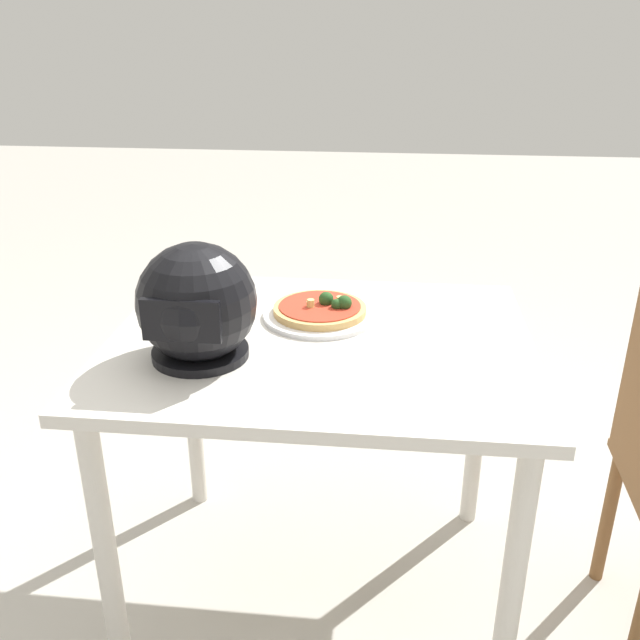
# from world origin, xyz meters

# --- Properties ---
(ground_plane) EXTENTS (14.00, 14.00, 0.00)m
(ground_plane) POSITION_xyz_m (0.00, 0.00, 0.00)
(ground_plane) COLOR #B2ADA3
(dining_table) EXTENTS (1.00, 0.81, 0.78)m
(dining_table) POSITION_xyz_m (0.00, 0.00, 0.67)
(dining_table) COLOR beige
(dining_table) RESTS_ON ground
(pizza_plate) EXTENTS (0.29, 0.29, 0.01)m
(pizza_plate) POSITION_xyz_m (0.01, -0.13, 0.78)
(pizza_plate) COLOR white
(pizza_plate) RESTS_ON dining_table
(pizza) EXTENTS (0.24, 0.24, 0.05)m
(pizza) POSITION_xyz_m (0.01, -0.13, 0.80)
(pizza) COLOR tan
(pizza) RESTS_ON pizza_plate
(motorcycle_helmet) EXTENTS (0.26, 0.26, 0.26)m
(motorcycle_helmet) POSITION_xyz_m (0.26, 0.13, 0.90)
(motorcycle_helmet) COLOR black
(motorcycle_helmet) RESTS_ON dining_table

